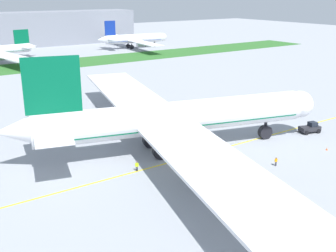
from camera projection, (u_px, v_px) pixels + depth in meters
The scene contains 10 objects.
ground_plane at pixel (176, 163), 73.15m from camera, with size 600.00×600.00×0.00m, color #9399A0.
apron_taxi_line at pixel (174, 161), 73.70m from camera, with size 280.00×0.36×0.01m, color yellow.
grass_median_strip at pixel (5, 69), 160.75m from camera, with size 320.00×24.00×0.10m, color #2D6628.
airliner_foreground at pixel (171, 118), 76.62m from camera, with size 59.84×97.23×18.69m.
pushback_tug at pixel (310, 128), 88.43m from camera, with size 6.29×3.33×2.28m.
ground_crew_wingwalker_port at pixel (137, 165), 69.37m from camera, with size 0.51×0.46×1.70m.
ground_crew_marshaller_front at pixel (276, 161), 71.45m from camera, with size 0.54×0.32×1.56m.
traffic_cone_near_nose at pixel (327, 149), 78.87m from camera, with size 0.36×0.36×0.58m.
parked_airliner_far_outer at pixel (133, 39), 218.91m from camera, with size 39.09×61.08×14.54m.
terminal_building at pixel (33, 29), 228.90m from camera, with size 115.53×20.00×18.00m, color gray.
Camera 1 is at (-39.78, -54.80, 28.44)m, focal length 44.87 mm.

